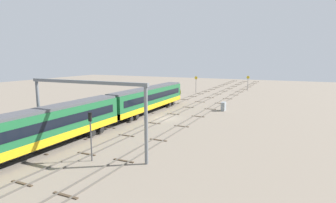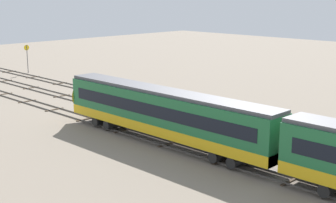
{
  "view_description": "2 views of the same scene",
  "coord_description": "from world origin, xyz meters",
  "px_view_note": "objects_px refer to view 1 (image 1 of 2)",
  "views": [
    {
      "loc": [
        -42.39,
        -20.31,
        10.51
      ],
      "look_at": [
        6.0,
        2.05,
        2.0
      ],
      "focal_mm": 29.38,
      "sensor_mm": 36.0,
      "label": 1
    },
    {
      "loc": [
        -26.27,
        34.36,
        13.3
      ],
      "look_at": [
        7.01,
        0.96,
        2.72
      ],
      "focal_mm": 51.78,
      "sensor_mm": 36.0,
      "label": 2
    }
  ],
  "objects_px": {
    "speed_sign_mid_trackside": "(248,81)",
    "relay_cabinet": "(223,106)",
    "speed_sign_near_foreground": "(196,82)",
    "signal_light_trackside_departure": "(91,130)",
    "overhead_gantry": "(86,100)"
  },
  "relations": [
    {
      "from": "overhead_gantry",
      "to": "signal_light_trackside_departure",
      "type": "height_order",
      "value": "overhead_gantry"
    },
    {
      "from": "signal_light_trackside_departure",
      "to": "relay_cabinet",
      "type": "bearing_deg",
      "value": -10.12
    },
    {
      "from": "speed_sign_mid_trackside",
      "to": "relay_cabinet",
      "type": "relative_size",
      "value": 2.77
    },
    {
      "from": "speed_sign_near_foreground",
      "to": "speed_sign_mid_trackside",
      "type": "distance_m",
      "value": 18.05
    },
    {
      "from": "signal_light_trackside_departure",
      "to": "speed_sign_near_foreground",
      "type": "bearing_deg",
      "value": 8.51
    },
    {
      "from": "speed_sign_near_foreground",
      "to": "signal_light_trackside_departure",
      "type": "bearing_deg",
      "value": -171.49
    },
    {
      "from": "speed_sign_near_foreground",
      "to": "signal_light_trackside_departure",
      "type": "height_order",
      "value": "signal_light_trackside_departure"
    },
    {
      "from": "overhead_gantry",
      "to": "relay_cabinet",
      "type": "relative_size",
      "value": 8.88
    },
    {
      "from": "speed_sign_near_foreground",
      "to": "speed_sign_mid_trackside",
      "type": "xyz_separation_m",
      "value": [
        12.12,
        -13.38,
        -0.13
      ]
    },
    {
      "from": "speed_sign_near_foreground",
      "to": "relay_cabinet",
      "type": "xyz_separation_m",
      "value": [
        -24.77,
        -14.4,
        -2.41
      ]
    },
    {
      "from": "speed_sign_near_foreground",
      "to": "signal_light_trackside_departure",
      "type": "distance_m",
      "value": 58.02
    },
    {
      "from": "overhead_gantry",
      "to": "signal_light_trackside_departure",
      "type": "distance_m",
      "value": 3.65
    },
    {
      "from": "relay_cabinet",
      "to": "signal_light_trackside_departure",
      "type": "bearing_deg",
      "value": 169.88
    },
    {
      "from": "signal_light_trackside_departure",
      "to": "relay_cabinet",
      "type": "distance_m",
      "value": 33.22
    },
    {
      "from": "overhead_gantry",
      "to": "speed_sign_mid_trackside",
      "type": "relative_size",
      "value": 3.21
    }
  ]
}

